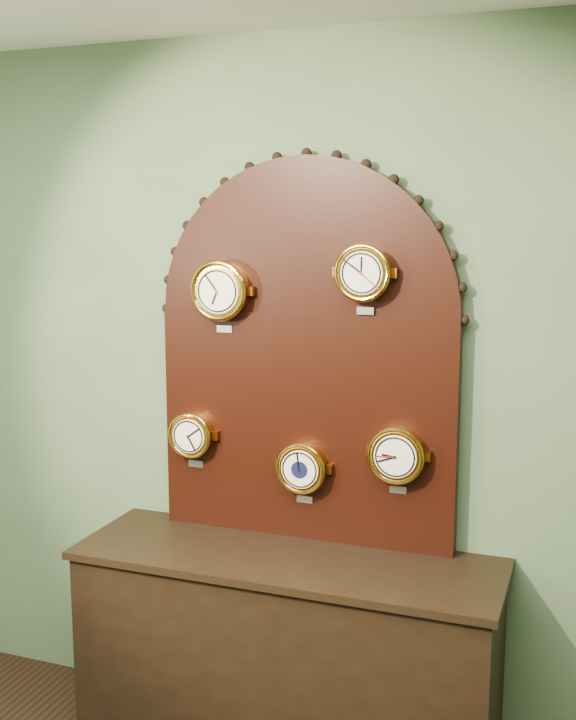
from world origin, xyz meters
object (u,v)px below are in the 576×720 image
at_px(display_board, 306,340).
at_px(tide_clock, 397,455).
at_px(roman_clock, 221,291).
at_px(arabic_clock, 364,273).
at_px(shop_counter, 286,660).
at_px(barometer, 302,468).
at_px(hygrometer, 192,435).

relative_size(display_board, tide_clock, 5.67).
bearing_deg(roman_clock, arabic_clock, 0.06).
xyz_separation_m(shop_counter, arabic_clock, (0.25, 0.15, 1.50)).
bearing_deg(barometer, arabic_clock, -0.02).
distance_m(hygrometer, tide_clock, 0.85).
bearing_deg(hygrometer, tide_clock, -0.05).
distance_m(arabic_clock, tide_clock, 0.69).
bearing_deg(shop_counter, hygrometer, 161.75).
bearing_deg(shop_counter, display_board, 90.00).
bearing_deg(display_board, tide_clock, -9.78).
bearing_deg(roman_clock, shop_counter, -24.86).
relative_size(roman_clock, hygrometer, 1.20).
distance_m(hygrometer, barometer, 0.49).
distance_m(shop_counter, barometer, 0.75).
bearing_deg(shop_counter, arabic_clock, 31.99).
xyz_separation_m(barometer, tide_clock, (0.38, -0.00, 0.09)).
relative_size(shop_counter, barometer, 6.26).
bearing_deg(display_board, shop_counter, -90.00).
bearing_deg(shop_counter, barometer, 86.44).
height_order(roman_clock, barometer, roman_clock).
relative_size(barometer, tide_clock, 0.95).
xyz_separation_m(roman_clock, tide_clock, (0.72, 0.00, -0.59)).
bearing_deg(tide_clock, roman_clock, -179.96).
xyz_separation_m(shop_counter, tide_clock, (0.39, 0.15, 0.82)).
height_order(barometer, tide_clock, tide_clock).
distance_m(roman_clock, arabic_clock, 0.58).
bearing_deg(roman_clock, barometer, 0.12).
height_order(roman_clock, arabic_clock, arabic_clock).
distance_m(display_board, barometer, 0.50).
bearing_deg(arabic_clock, hygrometer, 179.95).
distance_m(barometer, tide_clock, 0.39).
xyz_separation_m(roman_clock, barometer, (0.34, 0.00, -0.68)).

